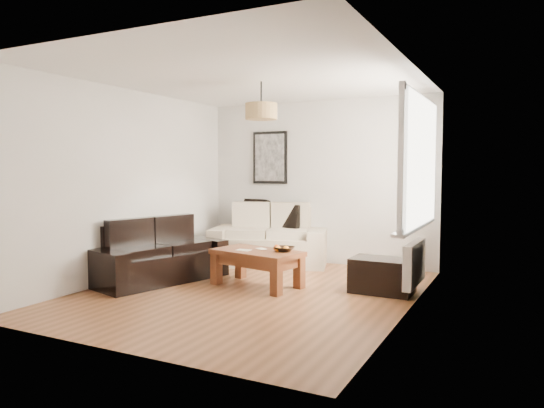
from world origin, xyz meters
The scene contains 21 objects.
floor centered at (0.00, 0.00, 0.00)m, with size 4.50×4.50×0.00m, color brown.
ceiling centered at (0.00, 0.00, 2.60)m, with size 3.80×4.50×0.00m, color white, non-canonical shape.
wall_back centered at (0.00, 2.25, 1.30)m, with size 3.80×0.04×2.60m, color silver, non-canonical shape.
wall_front centered at (0.00, -2.25, 1.30)m, with size 3.80×0.04×2.60m, color silver, non-canonical shape.
wall_left centered at (-1.90, 0.00, 1.30)m, with size 0.04×4.50×2.60m, color silver, non-canonical shape.
wall_right centered at (1.90, 0.00, 1.30)m, with size 0.04×4.50×2.60m, color silver, non-canonical shape.
window_bay centered at (1.86, 0.80, 1.60)m, with size 0.14×1.90×1.60m, color white, non-canonical shape.
radiator centered at (1.82, 0.80, 0.38)m, with size 0.10×0.90×0.52m, color white.
poster centered at (-0.85, 2.22, 1.70)m, with size 0.62×0.04×0.87m, color black, non-canonical shape.
pendant_shade centered at (0.00, 0.30, 2.23)m, with size 0.40×0.40×0.20m, color tan.
loveseat_cream centered at (-0.64, 1.78, 0.45)m, with size 1.81×0.98×0.90m, color beige, non-canonical shape.
sofa_leather centered at (-1.43, 0.02, 0.39)m, with size 1.78×0.87×0.77m, color black, non-canonical shape.
coffee_table centered at (-0.08, 0.33, 0.23)m, with size 1.14×0.62×0.47m, color brown, non-canonical shape.
ottoman centered at (1.45, 0.72, 0.21)m, with size 0.74×0.47×0.42m, color black.
cushion_left centered at (-1.01, 2.00, 0.78)m, with size 0.45×0.14×0.45m, color black.
cushion_right centered at (-0.39, 2.00, 0.75)m, with size 0.38×0.12×0.38m, color black.
fruit_bowl centered at (0.28, 0.40, 0.50)m, with size 0.25×0.25×0.06m, color black.
orange_a centered at (0.22, 0.33, 0.51)m, with size 0.07×0.07×0.07m, color orange.
orange_b centered at (0.31, 0.39, 0.51)m, with size 0.07×0.07×0.07m, color orange.
orange_c centered at (0.17, 0.40, 0.51)m, with size 0.08×0.08×0.08m, color orange.
papers centered at (-0.23, 0.25, 0.47)m, with size 0.18×0.13×0.01m, color white.
Camera 1 is at (2.97, -5.32, 1.51)m, focal length 33.27 mm.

